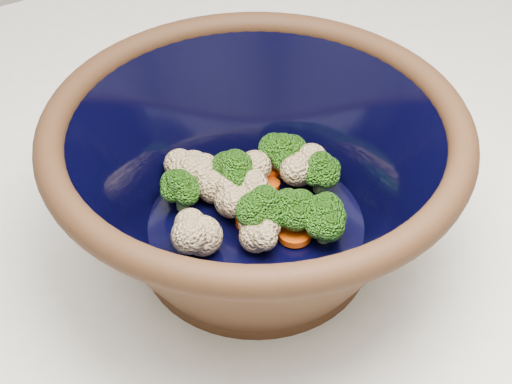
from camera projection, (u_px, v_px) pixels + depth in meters
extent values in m
cylinder|color=black|center=(256.00, 243.00, 0.62)|extent=(0.20, 0.20, 0.01)
torus|color=black|center=(256.00, 126.00, 0.54)|extent=(0.33, 0.33, 0.02)
cylinder|color=black|center=(256.00, 223.00, 0.61)|extent=(0.19, 0.19, 0.00)
cylinder|color=#608442|center=(264.00, 223.00, 0.59)|extent=(0.01, 0.01, 0.02)
ellipsoid|color=#317516|center=(265.00, 203.00, 0.58)|extent=(0.04, 0.04, 0.04)
cylinder|color=#608442|center=(182.00, 201.00, 0.61)|extent=(0.01, 0.01, 0.02)
ellipsoid|color=#317516|center=(181.00, 184.00, 0.60)|extent=(0.04, 0.04, 0.03)
cylinder|color=#608442|center=(325.00, 225.00, 0.59)|extent=(0.01, 0.01, 0.02)
ellipsoid|color=#317516|center=(327.00, 207.00, 0.58)|extent=(0.04, 0.04, 0.03)
cylinder|color=#608442|center=(282.00, 167.00, 0.65)|extent=(0.01, 0.01, 0.02)
ellipsoid|color=#317516|center=(282.00, 148.00, 0.63)|extent=(0.04, 0.04, 0.03)
cylinder|color=#608442|center=(291.00, 223.00, 0.59)|extent=(0.01, 0.01, 0.02)
ellipsoid|color=#317516|center=(291.00, 205.00, 0.58)|extent=(0.04, 0.04, 0.03)
cylinder|color=#608442|center=(324.00, 233.00, 0.59)|extent=(0.01, 0.01, 0.02)
ellipsoid|color=#317516|center=(325.00, 215.00, 0.57)|extent=(0.03, 0.03, 0.03)
cylinder|color=#608442|center=(236.00, 187.00, 0.63)|extent=(0.01, 0.01, 0.02)
ellipsoid|color=#317516|center=(235.00, 166.00, 0.61)|extent=(0.04, 0.04, 0.04)
cylinder|color=#608442|center=(319.00, 183.00, 0.63)|extent=(0.01, 0.01, 0.02)
ellipsoid|color=#317516|center=(321.00, 166.00, 0.62)|extent=(0.04, 0.04, 0.03)
sphere|color=beige|center=(193.00, 172.00, 0.63)|extent=(0.03, 0.03, 0.03)
sphere|color=beige|center=(231.00, 201.00, 0.60)|extent=(0.03, 0.03, 0.03)
sphere|color=beige|center=(298.00, 168.00, 0.63)|extent=(0.03, 0.03, 0.03)
sphere|color=beige|center=(202.00, 236.00, 0.57)|extent=(0.03, 0.03, 0.03)
sphere|color=beige|center=(246.00, 179.00, 0.62)|extent=(0.03, 0.03, 0.03)
sphere|color=beige|center=(214.00, 186.00, 0.62)|extent=(0.03, 0.03, 0.03)
sphere|color=beige|center=(255.00, 210.00, 0.60)|extent=(0.03, 0.03, 0.03)
sphere|color=beige|center=(193.00, 169.00, 0.63)|extent=(0.03, 0.03, 0.03)
sphere|color=beige|center=(242.00, 197.00, 0.61)|extent=(0.03, 0.03, 0.03)
sphere|color=beige|center=(256.00, 236.00, 0.57)|extent=(0.03, 0.03, 0.03)
cylinder|color=#D43C09|center=(251.00, 221.00, 0.60)|extent=(0.03, 0.03, 0.01)
cylinder|color=#D43C09|center=(270.00, 167.00, 0.65)|extent=(0.03, 0.03, 0.01)
cylinder|color=#D43C09|center=(265.00, 184.00, 0.63)|extent=(0.03, 0.03, 0.01)
cylinder|color=#D43C09|center=(295.00, 233.00, 0.59)|extent=(0.03, 0.03, 0.01)
cylinder|color=#D43C09|center=(257.00, 211.00, 0.61)|extent=(0.03, 0.03, 0.01)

